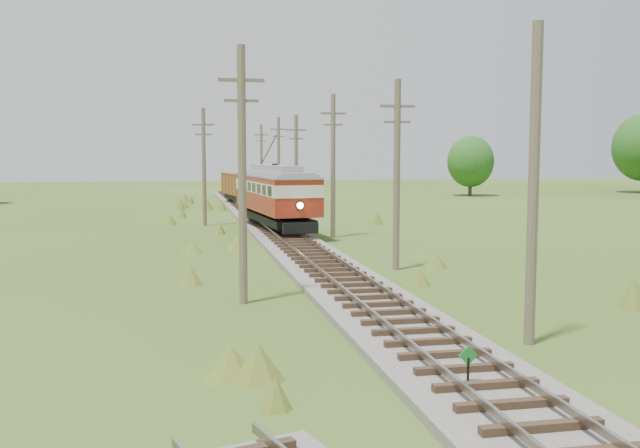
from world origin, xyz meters
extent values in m
plane|color=#354E17|center=(0.00, 0.00, 0.00)|extent=(260.00, 260.00, 0.00)
cube|color=#605B54|center=(0.00, 34.00, 0.12)|extent=(3.60, 96.00, 0.25)
cube|color=#726659|center=(-0.72, 34.00, 0.48)|extent=(0.08, 96.00, 0.17)
cube|color=#726659|center=(0.72, 34.00, 0.48)|extent=(0.08, 96.00, 0.17)
cube|color=#2D2116|center=(0.00, 34.00, 0.33)|extent=(2.40, 96.00, 0.16)
cylinder|color=black|center=(-0.20, 1.50, 0.40)|extent=(0.06, 0.06, 0.80)
cube|color=#1B7C27|center=(-0.20, 1.50, 0.85)|extent=(0.45, 0.03, 0.45)
cube|color=black|center=(0.00, 34.61, 1.04)|extent=(3.62, 11.98, 0.48)
cube|color=maroon|center=(0.00, 34.61, 2.11)|extent=(4.16, 13.04, 1.18)
cube|color=beige|center=(0.00, 34.61, 3.07)|extent=(4.20, 13.11, 0.75)
cube|color=black|center=(0.00, 34.61, 3.07)|extent=(4.18, 12.54, 0.59)
cube|color=maroon|center=(0.00, 34.61, 3.61)|extent=(4.16, 13.04, 0.32)
cube|color=gray|center=(0.00, 34.61, 3.96)|extent=(4.24, 13.18, 0.41)
cube|color=gray|center=(0.00, 34.61, 4.32)|extent=(2.23, 9.70, 0.43)
sphere|color=#FFF2BF|center=(0.60, 28.14, 2.27)|extent=(0.38, 0.38, 0.38)
cylinder|color=black|center=(-0.18, 36.52, 5.53)|extent=(0.52, 4.96, 2.06)
cylinder|color=black|center=(-0.35, 29.70, 0.99)|extent=(0.21, 0.86, 0.85)
cylinder|color=black|center=(1.25, 29.85, 0.99)|extent=(0.21, 0.86, 0.85)
cylinder|color=black|center=(-1.25, 39.36, 0.99)|extent=(0.21, 0.86, 0.85)
cylinder|color=black|center=(0.35, 39.51, 0.99)|extent=(0.21, 0.86, 0.85)
cube|color=black|center=(0.00, 60.04, 0.92)|extent=(3.07, 7.60, 0.51)
cube|color=brown|center=(0.00, 60.04, 2.20)|extent=(3.70, 8.48, 2.05)
cube|color=brown|center=(0.00, 60.04, 3.28)|extent=(3.77, 8.65, 0.12)
cylinder|color=black|center=(-0.45, 57.50, 0.97)|extent=(0.23, 0.83, 0.82)
cylinder|color=black|center=(1.08, 57.70, 0.97)|extent=(0.23, 0.83, 0.82)
cylinder|color=black|center=(-1.08, 62.38, 0.97)|extent=(0.23, 0.83, 0.82)
cylinder|color=black|center=(0.45, 62.58, 0.97)|extent=(0.23, 0.83, 0.82)
cone|color=gray|center=(3.66, 53.03, 0.61)|extent=(3.24, 3.24, 1.22)
cone|color=gray|center=(4.47, 52.02, 0.35)|extent=(1.82, 1.82, 0.71)
cylinder|color=brown|center=(3.10, 5.00, 4.40)|extent=(0.30, 0.30, 8.80)
cylinder|color=brown|center=(3.30, 18.00, 4.30)|extent=(0.30, 0.30, 8.60)
cube|color=brown|center=(3.30, 18.00, 7.40)|extent=(1.60, 0.12, 0.12)
cube|color=brown|center=(3.30, 18.00, 6.70)|extent=(1.20, 0.10, 0.10)
cylinder|color=brown|center=(3.20, 31.00, 4.50)|extent=(0.30, 0.30, 9.00)
cube|color=brown|center=(3.20, 31.00, 7.80)|extent=(1.60, 0.12, 0.12)
cube|color=brown|center=(3.20, 31.00, 7.10)|extent=(1.20, 0.10, 0.10)
cylinder|color=brown|center=(3.00, 44.00, 4.20)|extent=(0.30, 0.30, 8.40)
cube|color=brown|center=(3.00, 44.00, 7.20)|extent=(1.60, 0.12, 0.12)
cube|color=brown|center=(3.00, 44.00, 6.50)|extent=(1.20, 0.10, 0.10)
cylinder|color=brown|center=(3.40, 57.00, 4.45)|extent=(0.30, 0.30, 8.90)
cube|color=brown|center=(3.40, 57.00, 7.70)|extent=(1.60, 0.12, 0.12)
cube|color=brown|center=(3.40, 57.00, 7.00)|extent=(1.20, 0.10, 0.10)
cylinder|color=brown|center=(3.20, 70.00, 4.35)|extent=(0.30, 0.30, 8.70)
cube|color=brown|center=(3.20, 70.00, 7.50)|extent=(1.60, 0.12, 0.12)
cube|color=brown|center=(3.20, 70.00, 6.80)|extent=(1.20, 0.10, 0.10)
cylinder|color=brown|center=(-4.20, 12.00, 4.50)|extent=(0.30, 0.30, 9.00)
cube|color=brown|center=(-4.20, 12.00, 7.80)|extent=(1.60, 0.12, 0.12)
cube|color=brown|center=(-4.20, 12.00, 7.10)|extent=(1.20, 0.10, 0.10)
cylinder|color=brown|center=(-4.50, 40.00, 4.30)|extent=(0.30, 0.30, 8.60)
cube|color=brown|center=(-4.50, 40.00, 7.40)|extent=(1.60, 0.12, 0.12)
cube|color=brown|center=(-4.50, 40.00, 6.70)|extent=(1.20, 0.10, 0.10)
cylinder|color=#38281C|center=(30.00, 72.00, 1.26)|extent=(0.50, 0.50, 2.52)
ellipsoid|color=#195419|center=(30.00, 72.00, 4.34)|extent=(5.88, 5.88, 6.47)
camera|label=1|loc=(-6.41, -12.88, 5.26)|focal=40.00mm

